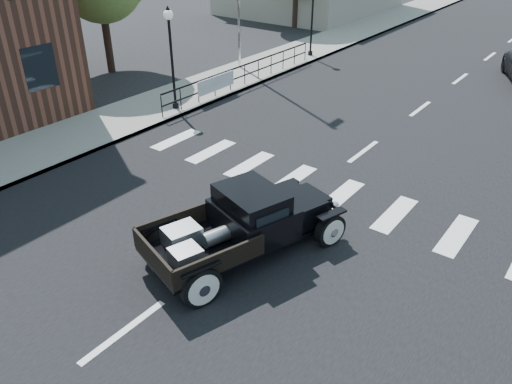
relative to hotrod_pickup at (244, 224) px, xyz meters
The scene contains 9 objects.
ground 0.93m from the hotrod_pickup, 132.04° to the right, with size 120.00×120.00×0.00m, color black.
road 14.71m from the hotrod_pickup, 91.11° to the left, with size 14.00×80.00×0.02m, color black.
road_markings 9.72m from the hotrod_pickup, 91.69° to the left, with size 12.00×60.00×0.06m, color silver, non-canonical shape.
sidewalk_left 17.13m from the hotrod_pickup, 120.89° to the left, with size 3.00×80.00×0.15m, color gray.
railing 12.30m from the hotrod_pickup, 128.07° to the left, with size 0.08×10.00×1.00m, color black, non-canonical shape.
banner 10.75m from the hotrod_pickup, 134.32° to the left, with size 0.04×2.20×0.60m, color silver, non-canonical shape.
lamp_post_b 9.80m from the hotrod_pickup, 144.21° to the left, with size 0.36×0.36×3.80m, color black, non-canonical shape.
lamp_post_c 17.60m from the hotrod_pickup, 116.69° to the left, with size 0.36×0.36×3.80m, color black, non-canonical shape.
hotrod_pickup is the anchor object (origin of this frame).
Camera 1 is at (6.13, -6.97, 7.00)m, focal length 35.00 mm.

